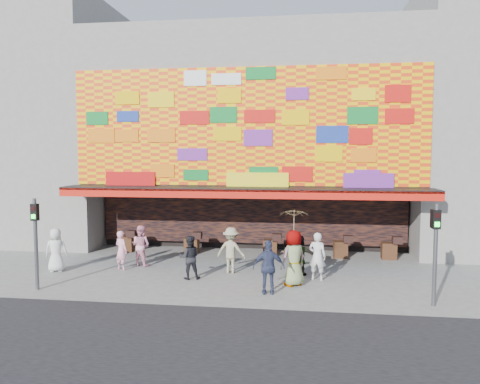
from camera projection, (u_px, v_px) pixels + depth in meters
The scene contains 16 objects.
ground at pixel (232, 284), 15.95m from camera, with size 90.00×90.00×0.00m, color slate.
road_strip at pixel (183, 371), 9.53m from camera, with size 30.00×8.00×0.02m, color black.
shop_building at pixel (256, 138), 23.59m from camera, with size 15.20×9.40×10.00m.
neighbor_left at pixel (15, 124), 25.08m from camera, with size 11.00×8.00×12.00m, color gray.
signal_left at pixel (36, 233), 15.14m from camera, with size 0.22×0.20×3.00m.
signal_right at pixel (436, 243), 13.49m from camera, with size 0.22×0.20×3.00m.
ped_a at pixel (56, 250), 17.57m from camera, with size 0.80×0.52×1.64m, color silver.
ped_b at pixel (121, 250), 17.85m from camera, with size 0.55×0.36×1.50m, color pink.
ped_c at pixel (190, 257), 16.53m from camera, with size 0.75×0.59×1.55m, color black.
ped_d at pixel (231, 250), 17.37m from camera, with size 1.10×0.63×1.70m, color tan.
ped_e at pixel (269, 267), 14.74m from camera, with size 1.01×0.42×1.72m, color #333A59.
ped_f at pixel (299, 255), 17.05m from camera, with size 1.39×0.44×1.50m, color gray.
ped_g at pixel (294, 258), 15.67m from camera, with size 0.92×0.60×1.89m, color gray.
ped_h at pixel (317, 256), 16.37m from camera, with size 0.62×0.41×1.69m, color silver.
ped_i at pixel (141, 246), 18.47m from camera, with size 0.78×0.61×1.61m, color pink.
parasol at pixel (294, 223), 15.57m from camera, with size 1.06×1.08×1.83m.
Camera 1 is at (2.37, -15.46, 4.45)m, focal length 35.00 mm.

